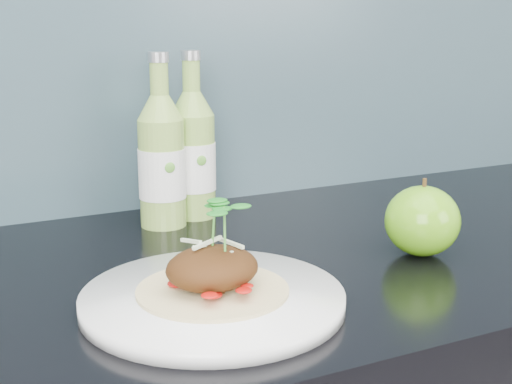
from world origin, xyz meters
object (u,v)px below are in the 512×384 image
cider_bottle_left (162,162)px  cider_bottle_right (193,155)px  green_apple (422,221)px  dinner_plate (213,299)px

cider_bottle_left → cider_bottle_right: same height
green_apple → cider_bottle_left: (-0.25, 0.27, 0.05)m
cider_bottle_right → cider_bottle_left: bearing=-139.4°
cider_bottle_left → cider_bottle_right: size_ratio=1.00×
dinner_plate → cider_bottle_left: 0.32m
dinner_plate → cider_bottle_right: 0.36m
green_apple → cider_bottle_left: cider_bottle_left is taller
dinner_plate → cider_bottle_right: size_ratio=1.36×
dinner_plate → cider_bottle_right: bearing=71.5°
dinner_plate → cider_bottle_left: (0.05, 0.30, 0.09)m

